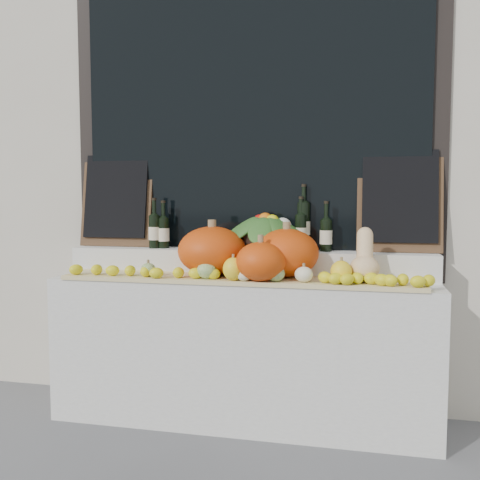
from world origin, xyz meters
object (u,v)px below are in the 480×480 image
Objects in this scene: butternut_squash at (365,260)px; pumpkin_right at (286,253)px; wine_bottle_tall at (303,226)px; pumpkin_left at (212,251)px; produce_bowl at (265,232)px.

pumpkin_right is at bearing 171.97° from butternut_squash.
butternut_squash is at bearing -39.80° from wine_bottle_tall.
pumpkin_left is 1.09× the size of pumpkin_right.
pumpkin_right is at bearing -48.76° from produce_bowl.
wine_bottle_tall is (0.23, 0.07, 0.04)m from produce_bowl.
pumpkin_left is 1.00× the size of wine_bottle_tall.
wine_bottle_tall is at bearing 26.85° from pumpkin_left.
produce_bowl is (-0.16, 0.18, 0.11)m from pumpkin_right.
wine_bottle_tall reaches higher than pumpkin_left.
wine_bottle_tall reaches higher than produce_bowl.
butternut_squash is 0.66m from produce_bowl.
pumpkin_right is at bearing 2.04° from pumpkin_left.
produce_bowl is 0.24m from wine_bottle_tall.
pumpkin_right is 0.66× the size of produce_bowl.
wine_bottle_tall is (-0.37, 0.31, 0.17)m from butternut_squash.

